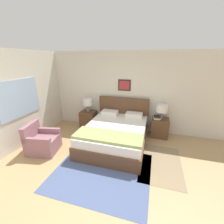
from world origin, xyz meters
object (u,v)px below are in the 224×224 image
(table_lamp_by_door, at_px, (162,109))
(nightstand_near_window, at_px, (88,119))
(armchair, at_px, (42,142))
(nightstand_by_door, at_px, (160,128))
(bed, at_px, (115,134))
(table_lamp_near_window, at_px, (88,103))

(table_lamp_by_door, bearing_deg, nightstand_near_window, -179.93)
(armchair, bearing_deg, table_lamp_by_door, 109.13)
(nightstand_near_window, relative_size, table_lamp_by_door, 1.32)
(armchair, height_order, nightstand_near_window, armchair)
(armchair, height_order, nightstand_by_door, armchair)
(bed, height_order, table_lamp_by_door, bed)
(bed, bearing_deg, nightstand_by_door, 34.09)
(armchair, xyz_separation_m, nightstand_near_window, (0.55, 1.73, 0.02))
(bed, distance_m, table_lamp_near_window, 1.60)
(table_lamp_near_window, bearing_deg, armchair, -107.70)
(table_lamp_near_window, bearing_deg, bed, -34.27)
(bed, distance_m, armchair, 1.99)
(table_lamp_near_window, bearing_deg, nightstand_near_window, -144.69)
(bed, height_order, nightstand_near_window, bed)
(nightstand_by_door, distance_m, table_lamp_near_window, 2.53)
(table_lamp_by_door, bearing_deg, nightstand_by_door, -136.72)
(nightstand_by_door, relative_size, table_lamp_by_door, 1.32)
(armchair, distance_m, table_lamp_near_window, 1.93)
(nightstand_by_door, height_order, table_lamp_near_window, table_lamp_near_window)
(armchair, height_order, table_lamp_near_window, table_lamp_near_window)
(bed, xyz_separation_m, table_lamp_by_door, (1.23, 0.83, 0.60))
(nightstand_near_window, xyz_separation_m, table_lamp_near_window, (0.00, 0.00, 0.62))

